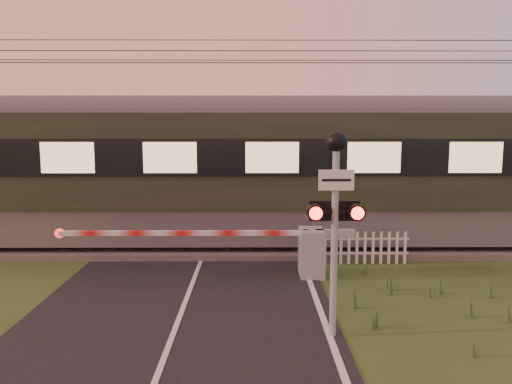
{
  "coord_description": "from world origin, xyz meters",
  "views": [
    {
      "loc": [
        1.41,
        -8.3,
        3.69
      ],
      "look_at": [
        1.48,
        3.2,
        2.13
      ],
      "focal_mm": 35.0,
      "sensor_mm": 36.0,
      "label": 1
    }
  ],
  "objects": [
    {
      "name": "ground",
      "position": [
        0.0,
        0.0,
        0.0
      ],
      "size": [
        160.0,
        160.0,
        0.0
      ],
      "primitive_type": "plane",
      "color": "#2F481C",
      "rests_on": "ground"
    },
    {
      "name": "road",
      "position": [
        0.02,
        -0.23,
        0.01
      ],
      "size": [
        6.0,
        140.0,
        0.03
      ],
      "color": "black",
      "rests_on": "ground"
    },
    {
      "name": "track_bed",
      "position": [
        0.0,
        6.5,
        0.07
      ],
      "size": [
        140.0,
        3.4,
        0.39
      ],
      "color": "#47423D",
      "rests_on": "ground"
    },
    {
      "name": "overhead_wires",
      "position": [
        0.0,
        6.5,
        5.72
      ],
      "size": [
        120.0,
        0.62,
        0.62
      ],
      "color": "black",
      "rests_on": "ground"
    },
    {
      "name": "boom_gate",
      "position": [
        2.5,
        3.59,
        0.65
      ],
      "size": [
        7.3,
        0.89,
        1.19
      ],
      "color": "gray",
      "rests_on": "ground"
    },
    {
      "name": "crossing_signal",
      "position": [
        2.81,
        0.03,
        2.46
      ],
      "size": [
        0.91,
        0.36,
        3.58
      ],
      "color": "gray",
      "rests_on": "ground"
    },
    {
      "name": "picket_fence",
      "position": [
        4.28,
        4.6,
        0.44
      ],
      "size": [
        2.56,
        0.07,
        0.87
      ],
      "color": "silver",
      "rests_on": "ground"
    }
  ]
}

